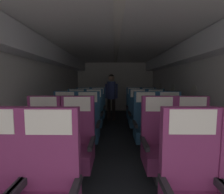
{
  "coord_description": "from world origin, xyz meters",
  "views": [
    {
      "loc": [
        -0.05,
        0.25,
        1.35
      ],
      "look_at": [
        -0.09,
        3.57,
        1.01
      ],
      "focal_mm": 25.61,
      "sensor_mm": 36.0,
      "label": 1
    }
  ],
  "objects": [
    {
      "name": "seat_c_left_window",
      "position": [
        -1.03,
        3.3,
        0.47
      ],
      "size": [
        0.49,
        0.5,
        1.14
      ],
      "color": "#38383D",
      "rests_on": "ground"
    },
    {
      "name": "fuselage_shell",
      "position": [
        0.0,
        3.96,
        1.59
      ],
      "size": [
        3.49,
        7.44,
        2.19
      ],
      "color": "silver",
      "rests_on": "ground"
    },
    {
      "name": "seat_d_right_aisle",
      "position": [
        1.01,
        4.25,
        0.47
      ],
      "size": [
        0.49,
        0.5,
        1.14
      ],
      "color": "#38383D",
      "rests_on": "ground"
    },
    {
      "name": "seat_e_left_window",
      "position": [
        -1.02,
        5.21,
        0.47
      ],
      "size": [
        0.49,
        0.5,
        1.14
      ],
      "color": "#38383D",
      "rests_on": "ground"
    },
    {
      "name": "seat_b_right_aisle",
      "position": [
        1.03,
        2.34,
        0.47
      ],
      "size": [
        0.49,
        0.5,
        1.14
      ],
      "color": "#38383D",
      "rests_on": "ground"
    },
    {
      "name": "ground",
      "position": [
        0.0,
        3.69,
        -0.01
      ],
      "size": [
        3.61,
        7.79,
        0.02
      ],
      "primitive_type": "cube",
      "color": "#23282D"
    },
    {
      "name": "seat_c_right_aisle",
      "position": [
        1.03,
        3.28,
        0.47
      ],
      "size": [
        0.49,
        0.5,
        1.14
      ],
      "color": "#38383D",
      "rests_on": "ground"
    },
    {
      "name": "seat_e_left_aisle",
      "position": [
        -0.57,
        5.19,
        0.47
      ],
      "size": [
        0.49,
        0.5,
        1.14
      ],
      "color": "#38383D",
      "rests_on": "ground"
    },
    {
      "name": "flight_attendant",
      "position": [
        -0.14,
        5.59,
        0.96
      ],
      "size": [
        0.43,
        0.28,
        1.56
      ],
      "rotation": [
        0.0,
        0.0,
        -0.24
      ],
      "color": "black",
      "rests_on": "ground"
    },
    {
      "name": "seat_e_right_window",
      "position": [
        0.57,
        5.18,
        0.47
      ],
      "size": [
        0.49,
        0.5,
        1.14
      ],
      "color": "#38383D",
      "rests_on": "ground"
    },
    {
      "name": "seat_d_left_aisle",
      "position": [
        -0.57,
        4.25,
        0.47
      ],
      "size": [
        0.49,
        0.5,
        1.14
      ],
      "color": "#38383D",
      "rests_on": "ground"
    },
    {
      "name": "seat_d_left_window",
      "position": [
        -1.02,
        4.25,
        0.47
      ],
      "size": [
        0.49,
        0.5,
        1.14
      ],
      "color": "#38383D",
      "rests_on": "ground"
    },
    {
      "name": "seat_e_right_aisle",
      "position": [
        1.03,
        5.21,
        0.47
      ],
      "size": [
        0.49,
        0.5,
        1.14
      ],
      "color": "#38383D",
      "rests_on": "ground"
    },
    {
      "name": "seat_b_left_aisle",
      "position": [
        -0.56,
        2.34,
        0.47
      ],
      "size": [
        0.49,
        0.5,
        1.14
      ],
      "color": "#38383D",
      "rests_on": "ground"
    },
    {
      "name": "seat_d_right_window",
      "position": [
        0.56,
        4.25,
        0.47
      ],
      "size": [
        0.49,
        0.5,
        1.14
      ],
      "color": "#38383D",
      "rests_on": "ground"
    },
    {
      "name": "seat_b_right_window",
      "position": [
        0.57,
        2.34,
        0.47
      ],
      "size": [
        0.49,
        0.5,
        1.14
      ],
      "color": "#38383D",
      "rests_on": "ground"
    },
    {
      "name": "seat_c_left_aisle",
      "position": [
        -0.57,
        3.27,
        0.47
      ],
      "size": [
        0.49,
        0.5,
        1.14
      ],
      "color": "#38383D",
      "rests_on": "ground"
    },
    {
      "name": "seat_b_left_window",
      "position": [
        -1.03,
        2.34,
        0.47
      ],
      "size": [
        0.49,
        0.5,
        1.14
      ],
      "color": "#38383D",
      "rests_on": "ground"
    },
    {
      "name": "seat_c_right_window",
      "position": [
        0.57,
        3.28,
        0.47
      ],
      "size": [
        0.49,
        0.5,
        1.14
      ],
      "color": "#38383D",
      "rests_on": "ground"
    }
  ]
}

